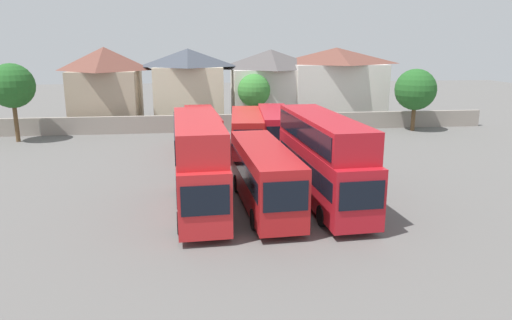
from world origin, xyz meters
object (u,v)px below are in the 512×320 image
object	(u,v)px
bus_2	(264,174)
house_terrace_far_right	(335,83)
bus_1	(199,160)
bus_3	(323,155)
bus_6	(275,128)
tree_behind_wall	(415,90)
house_terrace_right	(271,85)
house_terrace_left	(106,86)
tree_right_of_lot	(254,91)
tree_left_of_lot	(12,86)
bus_4	(202,130)
bus_5	(247,130)
house_terrace_centre	(189,86)

from	to	relation	value
bus_2	house_terrace_far_right	world-z (taller)	house_terrace_far_right
bus_1	bus_3	bearing A→B (deg)	91.38
bus_6	tree_behind_wall	world-z (taller)	tree_behind_wall
tree_behind_wall	house_terrace_right	bearing A→B (deg)	148.89
house_terrace_left	house_terrace_far_right	xyz separation A→B (m)	(26.84, 1.21, -0.07)
house_terrace_left	tree_right_of_lot	distance (m)	16.66
tree_left_of_lot	tree_behind_wall	xyz separation A→B (m)	(39.91, 1.00, -0.90)
bus_3	house_terrace_right	distance (m)	30.44
bus_1	bus_4	size ratio (longest dim) A/B	1.02
bus_1	tree_behind_wall	bearing A→B (deg)	131.66
bus_1	bus_2	world-z (taller)	bus_1
bus_4	tree_left_of_lot	world-z (taller)	tree_left_of_lot
house_terrace_far_right	tree_left_of_lot	xyz separation A→B (m)	(-33.78, -9.78, 0.88)
house_terrace_left	tree_left_of_lot	world-z (taller)	house_terrace_left
bus_4	tree_right_of_lot	bearing A→B (deg)	150.95
bus_1	bus_6	world-z (taller)	bus_1
bus_2	tree_right_of_lot	xyz separation A→B (m)	(2.67, 26.92, 2.02)
bus_3	bus_6	xyz separation A→B (m)	(-0.47, 14.02, -0.87)
bus_5	bus_1	bearing A→B (deg)	-11.76
bus_3	bus_5	xyz separation A→B (m)	(-3.01, 13.60, -0.95)
bus_4	tree_behind_wall	xyz separation A→B (m)	(22.53, 8.02, 2.36)
tree_left_of_lot	house_terrace_far_right	bearing A→B (deg)	16.15
bus_2	bus_6	bearing A→B (deg)	165.18
bus_3	bus_4	world-z (taller)	bus_3
bus_2	house_terrace_left	size ratio (longest dim) A/B	1.20
bus_3	bus_4	xyz separation A→B (m)	(-6.77, 13.83, -0.86)
bus_2	tree_behind_wall	size ratio (longest dim) A/B	1.61
bus_6	tree_right_of_lot	bearing A→B (deg)	-173.62
tree_left_of_lot	house_terrace_centre	bearing A→B (deg)	28.38
tree_left_of_lot	bus_4	bearing A→B (deg)	-21.98
tree_behind_wall	tree_right_of_lot	distance (m)	17.20
bus_3	bus_4	size ratio (longest dim) A/B	1.14
bus_6	tree_behind_wall	bearing A→B (deg)	120.39
bus_1	house_terrace_centre	bearing A→B (deg)	179.03
bus_6	house_terrace_centre	size ratio (longest dim) A/B	1.21
bus_5	house_terrace_centre	xyz separation A→B (m)	(-5.01, 15.96, 2.43)
bus_2	bus_3	bearing A→B (deg)	96.35
bus_6	house_terrace_far_right	distance (m)	19.58
bus_6	bus_5	bearing A→B (deg)	-75.92
bus_4	house_terrace_centre	bearing A→B (deg)	-179.17
bus_3	house_terrace_centre	distance (m)	30.67
tree_right_of_lot	bus_2	bearing A→B (deg)	-95.67
tree_left_of_lot	bus_2	bearing A→B (deg)	-46.07
bus_6	house_terrace_right	world-z (taller)	house_terrace_right
house_terrace_centre	house_terrace_right	bearing A→B (deg)	4.75
house_terrace_centre	bus_3	bearing A→B (deg)	-74.83
bus_3	house_terrace_centre	xyz separation A→B (m)	(-8.02, 29.56, 1.48)
house_terrace_right	tree_behind_wall	world-z (taller)	house_terrace_right
bus_5	tree_behind_wall	world-z (taller)	tree_behind_wall
tree_left_of_lot	tree_behind_wall	bearing A→B (deg)	1.44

